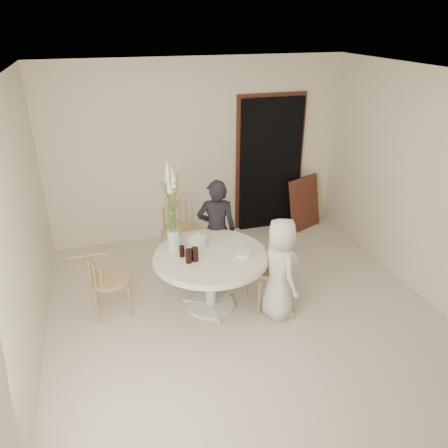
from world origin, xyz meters
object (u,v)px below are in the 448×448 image
object	(u,v)px
table	(211,263)
girl	(217,230)
chair_right	(279,259)
chair_left	(99,275)
boy	(280,269)
chair_far	(177,221)
birthday_cake	(197,242)
flower_vase	(172,210)

from	to	relation	value
table	girl	distance (m)	0.69
table	girl	world-z (taller)	girl
chair_right	chair_left	size ratio (longest dim) A/B	1.10
boy	chair_right	bearing A→B (deg)	-24.16
chair_right	chair_left	distance (m)	2.10
chair_far	chair_right	xyz separation A→B (m)	(0.97, -1.37, -0.02)
table	birthday_cake	world-z (taller)	birthday_cake
birthday_cake	boy	bearing A→B (deg)	-35.10
birthday_cake	table	bearing A→B (deg)	-64.74
girl	chair_left	bearing A→B (deg)	27.48
flower_vase	chair_far	bearing A→B (deg)	78.05
birthday_cake	flower_vase	size ratio (longest dim) A/B	0.21
table	girl	xyz separation A→B (m)	(0.25, 0.64, 0.08)
birthday_cake	chair_far	bearing A→B (deg)	92.01
boy	chair_left	bearing A→B (deg)	69.15
chair_far	boy	distance (m)	1.86
chair_right	girl	distance (m)	0.92
chair_far	boy	world-z (taller)	boy
table	chair_left	bearing A→B (deg)	168.26
flower_vase	girl	bearing A→B (deg)	36.37
chair_far	chair_left	distance (m)	1.52
chair_far	chair_left	xyz separation A→B (m)	(-1.11, -1.04, -0.07)
boy	chair_far	bearing A→B (deg)	24.01
girl	flower_vase	xyz separation A→B (m)	(-0.63, -0.47, 0.56)
chair_left	birthday_cake	bearing A→B (deg)	-91.31
chair_far	boy	bearing A→B (deg)	-79.42
girl	boy	distance (m)	1.10
girl	boy	xyz separation A→B (m)	(0.47, -1.00, -0.08)
chair_left	chair_far	bearing A→B (deg)	-46.45
birthday_cake	chair_right	bearing A→B (deg)	-17.66
chair_right	boy	bearing A→B (deg)	-23.00
chair_right	boy	world-z (taller)	boy
chair_left	flower_vase	xyz separation A→B (m)	(0.87, -0.08, 0.73)
chair_far	birthday_cake	bearing A→B (deg)	-104.98
chair_far	flower_vase	distance (m)	1.32
girl	flower_vase	size ratio (longest dim) A/B	1.26
table	boy	distance (m)	0.80
boy	flower_vase	distance (m)	1.38
table	chair_far	distance (m)	1.31
table	chair_left	size ratio (longest dim) A/B	1.67
chair_far	chair_right	size ratio (longest dim) A/B	1.03
chair_right	chair_far	bearing A→B (deg)	-147.10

